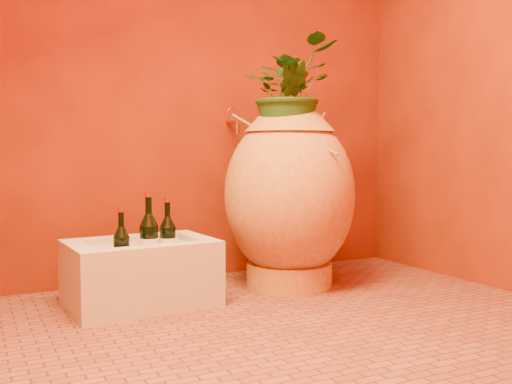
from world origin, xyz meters
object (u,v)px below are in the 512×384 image
wine_bottle_a (168,241)px  wine_bottle_b (122,251)px  stone_basin (141,274)px  wine_bottle_c (149,242)px  amphora (289,194)px  wall_tap (233,120)px

wine_bottle_a → wine_bottle_b: wine_bottle_a is taller
stone_basin → wine_bottle_b: (-0.10, -0.07, 0.13)m
stone_basin → wine_bottle_c: size_ratio=1.86×
amphora → stone_basin: size_ratio=1.45×
wall_tap → wine_bottle_c: bearing=-146.4°
amphora → wine_bottle_b: bearing=-174.6°
stone_basin → wine_bottle_a: (0.14, 0.04, 0.14)m
stone_basin → amphora: bearing=0.9°
stone_basin → wine_bottle_b: 0.18m
amphora → wine_bottle_c: amphora is taller
amphora → stone_basin: 0.84m
stone_basin → wine_bottle_c: 0.15m
wine_bottle_c → amphora: bearing=2.2°
wine_bottle_b → wine_bottle_c: (0.14, 0.05, 0.02)m
amphora → wine_bottle_a: size_ratio=2.98×
stone_basin → wine_bottle_c: bearing=-25.6°
amphora → wine_bottle_b: amphora is taller
wine_bottle_b → amphora: bearing=5.4°
stone_basin → wine_bottle_b: size_ratio=2.24×
wall_tap → wine_bottle_a: bearing=-145.3°
amphora → wall_tap: (-0.14, 0.37, 0.39)m
wine_bottle_c → wine_bottle_b: bearing=-158.1°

